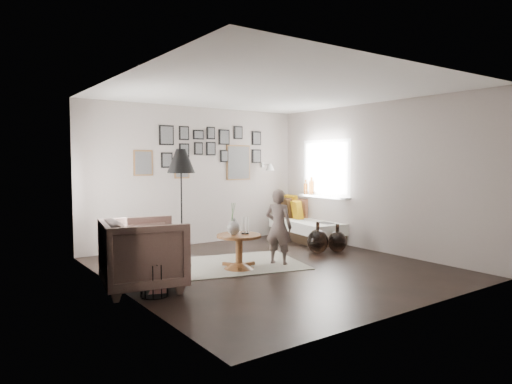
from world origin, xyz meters
TOP-DOWN VIEW (x-y plane):
  - ground at (0.00, 0.00)m, footprint 4.80×4.80m
  - wall_back at (0.00, 2.40)m, footprint 4.50×0.00m
  - wall_front at (0.00, -2.40)m, footprint 4.50×0.00m
  - wall_left at (-2.25, 0.00)m, footprint 0.00×4.80m
  - wall_right at (2.25, 0.00)m, footprint 0.00×4.80m
  - ceiling at (0.00, 0.00)m, footprint 4.80×4.80m
  - door_left at (-2.23, 1.20)m, footprint 0.00×2.14m
  - window_right at (2.18, 1.34)m, footprint 0.15×1.32m
  - gallery_wall at (0.29, 2.38)m, footprint 2.74×0.03m
  - wall_sconce at (1.55, 2.13)m, footprint 0.18×0.36m
  - rug at (-0.38, 0.51)m, footprint 2.37×1.92m
  - pedestal_table at (-0.46, 0.21)m, footprint 0.65×0.65m
  - vase at (-0.54, 0.23)m, footprint 0.19×0.19m
  - candles at (-0.35, 0.21)m, footprint 0.11×0.11m
  - daybed at (2.00, 1.58)m, footprint 0.99×1.85m
  - magazine_on_daybed at (2.00, 0.94)m, footprint 0.21×0.27m
  - armchair at (-2.00, 0.01)m, footprint 1.13×1.11m
  - armchair_cushion at (-2.00, 0.06)m, footprint 0.48×0.49m
  - floor_lamp at (-1.09, 0.80)m, footprint 0.41×0.41m
  - magazine_basket at (-2.00, -0.32)m, footprint 0.37×0.37m
  - demijohn_large at (1.25, 0.36)m, footprint 0.36×0.36m
  - demijohn_small at (1.60, 0.24)m, footprint 0.32×0.32m
  - child at (0.20, 0.12)m, footprint 0.45×0.50m

SIDE VIEW (x-z plane):
  - ground at x=0.00m, z-range 0.00..0.00m
  - rug at x=-0.38m, z-range 0.00..0.01m
  - demijohn_small at x=1.60m, z-range -0.06..0.44m
  - magazine_basket at x=-2.00m, z-range 0.00..0.39m
  - demijohn_large at x=1.25m, z-range -0.06..0.48m
  - pedestal_table at x=-0.46m, z-range -0.02..0.49m
  - daybed at x=2.00m, z-range -0.17..0.70m
  - magazine_on_daybed at x=2.00m, z-range 0.40..0.41m
  - armchair at x=-2.00m, z-range 0.00..0.89m
  - armchair_cushion at x=-2.00m, z-range 0.39..0.57m
  - child at x=0.20m, z-range 0.00..1.16m
  - candles at x=-0.35m, z-range 0.51..0.75m
  - vase at x=-0.54m, z-range 0.42..0.89m
  - window_right at x=2.18m, z-range 0.28..1.58m
  - door_left at x=-2.23m, z-range -0.02..2.12m
  - wall_back at x=0.00m, z-range -0.95..3.55m
  - wall_front at x=0.00m, z-range -0.95..3.55m
  - wall_left at x=-2.25m, z-range -1.10..3.70m
  - wall_right at x=2.25m, z-range -1.10..3.70m
  - wall_sconce at x=1.55m, z-range 1.38..1.54m
  - floor_lamp at x=-1.09m, z-range 0.64..2.40m
  - gallery_wall at x=0.29m, z-range 1.20..2.28m
  - ceiling at x=0.00m, z-range 2.60..2.60m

